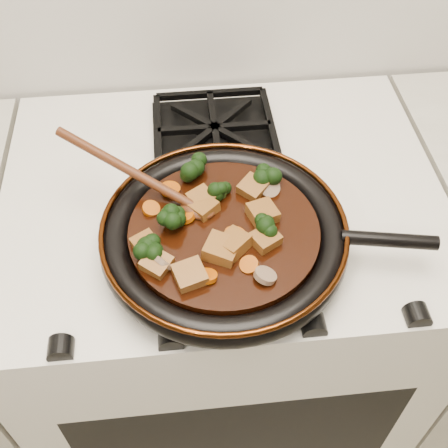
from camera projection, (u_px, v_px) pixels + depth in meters
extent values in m
cube|color=silver|center=(223.00, 324.00, 1.31)|extent=(0.76, 0.60, 0.90)
cylinder|color=black|center=(224.00, 240.00, 0.85)|extent=(0.35, 0.35, 0.01)
torus|color=black|center=(224.00, 236.00, 0.85)|extent=(0.37, 0.37, 0.04)
torus|color=#441E09|center=(224.00, 227.00, 0.83)|extent=(0.37, 0.37, 0.01)
cylinder|color=black|center=(389.00, 240.00, 0.82)|extent=(0.14, 0.05, 0.02)
cylinder|color=black|center=(224.00, 233.00, 0.84)|extent=(0.29, 0.29, 0.02)
cube|color=brown|center=(263.00, 214.00, 0.84)|extent=(0.05, 0.05, 0.02)
cube|color=brown|center=(234.00, 244.00, 0.80)|extent=(0.06, 0.06, 0.03)
cube|color=brown|center=(201.00, 199.00, 0.86)|extent=(0.05, 0.05, 0.02)
cube|color=brown|center=(157.00, 264.00, 0.78)|extent=(0.05, 0.05, 0.03)
cube|color=brown|center=(190.00, 275.00, 0.77)|extent=(0.05, 0.05, 0.03)
cube|color=brown|center=(252.00, 188.00, 0.88)|extent=(0.05, 0.06, 0.03)
cube|color=brown|center=(265.00, 240.00, 0.81)|extent=(0.05, 0.05, 0.02)
cube|color=brown|center=(204.00, 208.00, 0.85)|extent=(0.05, 0.05, 0.02)
cube|color=brown|center=(221.00, 250.00, 0.80)|extent=(0.06, 0.06, 0.03)
cube|color=brown|center=(146.00, 245.00, 0.80)|extent=(0.05, 0.05, 0.02)
cylinder|color=#A34304|center=(235.00, 234.00, 0.82)|extent=(0.03, 0.03, 0.02)
cylinder|color=#A34304|center=(151.00, 209.00, 0.85)|extent=(0.03, 0.03, 0.02)
cylinder|color=#A34304|center=(186.00, 217.00, 0.84)|extent=(0.03, 0.03, 0.02)
cylinder|color=#A34304|center=(207.00, 276.00, 0.77)|extent=(0.03, 0.03, 0.02)
cylinder|color=#A34304|center=(249.00, 265.00, 0.78)|extent=(0.03, 0.03, 0.02)
cylinder|color=#A34304|center=(170.00, 189.00, 0.88)|extent=(0.03, 0.03, 0.01)
cylinder|color=#7D6048|center=(270.00, 188.00, 0.88)|extent=(0.04, 0.04, 0.03)
cylinder|color=#7D6048|center=(164.00, 261.00, 0.79)|extent=(0.04, 0.05, 0.03)
cylinder|color=#7D6048|center=(265.00, 276.00, 0.77)|extent=(0.04, 0.04, 0.02)
ellipsoid|color=#4C2310|center=(198.00, 209.00, 0.85)|extent=(0.07, 0.06, 0.02)
cylinder|color=#4C2310|center=(128.00, 169.00, 0.86)|extent=(0.02, 0.02, 0.25)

